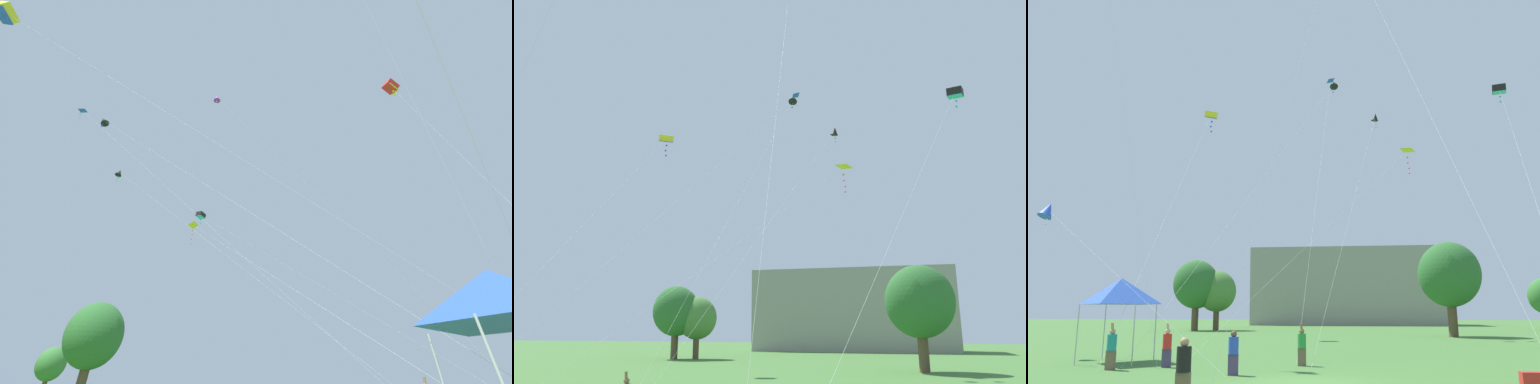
% 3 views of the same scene
% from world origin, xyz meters
% --- Properties ---
extents(distant_building, '(29.48, 10.03, 11.90)m').
position_xyz_m(distant_building, '(1.83, 66.24, 5.95)').
color(distant_building, gray).
rests_on(distant_building, ground).
extents(tree_far_left, '(5.48, 4.93, 8.26)m').
position_xyz_m(tree_far_left, '(10.76, 30.12, 5.34)').
color(tree_far_left, brown).
rests_on(tree_far_left, ground).
extents(tree_near_right, '(5.27, 4.75, 7.96)m').
position_xyz_m(tree_near_right, '(-15.53, 40.82, 5.14)').
color(tree_near_right, brown).
rests_on(tree_near_right, ground).
extents(tree_far_right, '(4.49, 4.04, 6.78)m').
position_xyz_m(tree_far_right, '(-13.22, 41.45, 4.38)').
color(tree_far_right, brown).
rests_on(tree_far_right, ground).
extents(kite_blue_delta_0, '(1.86, 26.23, 25.64)m').
position_xyz_m(kite_blue_delta_0, '(0.54, 30.94, 24.73)').
color(kite_blue_delta_0, silver).
rests_on(kite_blue_delta_0, ground).
extents(kite_black_diamond_3, '(9.19, 25.69, 24.34)m').
position_xyz_m(kite_black_diamond_3, '(0.90, 28.74, 23.63)').
color(kite_black_diamond_3, silver).
rests_on(kite_black_diamond_3, ground).
extents(kite_yellow_box_4, '(3.09, 24.54, 20.69)m').
position_xyz_m(kite_yellow_box_4, '(-10.60, 26.67, 20.10)').
color(kite_yellow_box_4, silver).
rests_on(kite_yellow_box_4, ground).
extents(kite_yellow_delta_6, '(12.40, 16.02, 14.07)m').
position_xyz_m(kite_yellow_delta_6, '(6.23, 19.85, 13.68)').
color(kite_yellow_delta_6, silver).
rests_on(kite_yellow_delta_6, ground).
extents(kite_black_box_7, '(7.50, 25.75, 19.84)m').
position_xyz_m(kite_black_box_7, '(14.10, 22.37, 19.44)').
color(kite_black_box_7, silver).
rests_on(kite_black_box_7, ground).
extents(kite_black_diamond_8, '(5.32, 23.69, 20.29)m').
position_xyz_m(kite_black_diamond_8, '(4.68, 28.16, 19.80)').
color(kite_black_diamond_8, silver).
rests_on(kite_black_diamond_8, ground).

